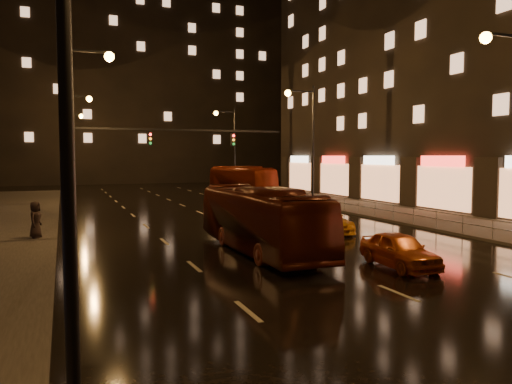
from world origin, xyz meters
TOP-DOWN VIEW (x-y plane):
  - ground at (0.00, 20.00)m, footprint 140.00×140.00m
  - sidewalk_right at (13.50, 15.00)m, footprint 7.00×70.00m
  - building_right at (26.00, 20.00)m, footprint 18.00×50.00m
  - building_distant at (4.00, 72.00)m, footprint 44.00×16.00m
  - traffic_signal at (-5.06, 20.00)m, footprint 15.31×0.32m
  - streetlight_right at (8.92, 2.00)m, footprint 2.64×0.50m
  - railing_right at (10.20, 18.00)m, footprint 0.05×56.00m
  - bus_red at (-1.50, 5.88)m, footprint 2.45×10.42m
  - bus_curb at (8.81, 37.33)m, footprint 4.23×11.72m
  - taxi_near at (2.30, 1.00)m, footprint 1.91×4.07m
  - taxi_far at (4.00, 10.00)m, footprint 2.06×4.77m
  - pedestrian_c at (-11.00, 12.65)m, footprint 0.84×1.04m

SIDE VIEW (x-z plane):
  - ground at x=0.00m, z-range 0.00..0.00m
  - sidewalk_right at x=13.50m, z-range 0.00..0.15m
  - taxi_near at x=2.30m, z-range 0.00..1.35m
  - taxi_far at x=4.00m, z-range 0.00..1.37m
  - railing_right at x=10.20m, z-range 0.40..1.40m
  - pedestrian_c at x=-11.00m, z-range 0.15..2.00m
  - bus_red at x=-1.50m, z-range 0.00..2.90m
  - bus_curb at x=8.81m, z-range 0.00..3.19m
  - traffic_signal at x=-5.06m, z-range 1.64..7.84m
  - streetlight_right at x=8.92m, z-range 1.43..11.43m
  - building_right at x=26.00m, z-range 0.00..30.00m
  - building_distant at x=4.00m, z-range 0.00..36.00m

